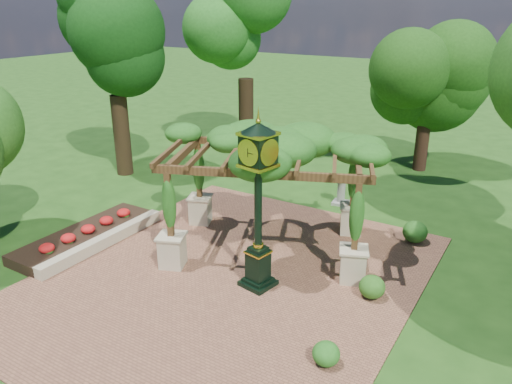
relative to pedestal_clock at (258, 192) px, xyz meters
The scene contains 13 objects.
ground 3.19m from the pedestal_clock, 130.70° to the right, with size 120.00×120.00×0.00m, color #1E4714.
brick_plaza 2.98m from the pedestal_clock, behind, with size 10.00×12.00×0.04m, color brown.
border_wall 6.16m from the pedestal_clock, behind, with size 0.35×5.00×0.40m, color #C6B793.
flower_bed 6.99m from the pedestal_clock, behind, with size 1.50×5.00×0.36m, color red.
pedestal_clock is the anchor object (origin of this frame).
pergola 2.31m from the pedestal_clock, 113.35° to the left, with size 7.18×5.89×3.89m.
sundial 7.33m from the pedestal_clock, 93.00° to the left, with size 0.68×0.68×1.10m.
shrub_front 4.41m from the pedestal_clock, 34.35° to the right, with size 0.61×0.61×0.55m, color #24621C.
shrub_mid 4.00m from the pedestal_clock, 19.84° to the left, with size 0.71×0.71×0.64m, color #275818.
shrub_back 6.36m from the pedestal_clock, 58.81° to the left, with size 0.81×0.81×0.73m, color #225518.
tree_west_near 12.18m from the pedestal_clock, 153.38° to the left, with size 4.11×4.11×9.42m.
tree_west_far 14.61m from the pedestal_clock, 123.78° to the left, with size 3.95×3.95×9.70m.
tree_north 13.09m from the pedestal_clock, 84.88° to the left, with size 3.89×3.89×6.37m.
Camera 1 is at (7.25, -9.37, 7.54)m, focal length 35.00 mm.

